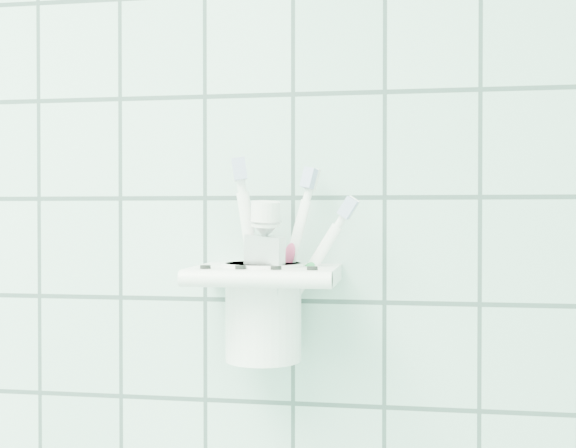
% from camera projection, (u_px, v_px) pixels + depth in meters
% --- Properties ---
extents(holder_bracket, '(0.14, 0.11, 0.04)m').
position_uv_depth(holder_bracket, '(266.00, 276.00, 0.70)').
color(holder_bracket, white).
rests_on(holder_bracket, wall_back).
extents(cup, '(0.08, 0.08, 0.10)m').
position_uv_depth(cup, '(263.00, 307.00, 0.71)').
color(cup, white).
rests_on(cup, holder_bracket).
extents(toothbrush_pink, '(0.04, 0.02, 0.19)m').
position_uv_depth(toothbrush_pink, '(266.00, 254.00, 0.70)').
color(toothbrush_pink, white).
rests_on(toothbrush_pink, cup).
extents(toothbrush_blue, '(0.05, 0.03, 0.19)m').
position_uv_depth(toothbrush_blue, '(268.00, 255.00, 0.71)').
color(toothbrush_blue, white).
rests_on(toothbrush_blue, cup).
extents(toothbrush_orange, '(0.09, 0.03, 0.17)m').
position_uv_depth(toothbrush_orange, '(262.00, 259.00, 0.73)').
color(toothbrush_orange, white).
rests_on(toothbrush_orange, cup).
extents(toothpaste_tube, '(0.05, 0.04, 0.15)m').
position_uv_depth(toothpaste_tube, '(262.00, 266.00, 0.70)').
color(toothpaste_tube, silver).
rests_on(toothpaste_tube, cup).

